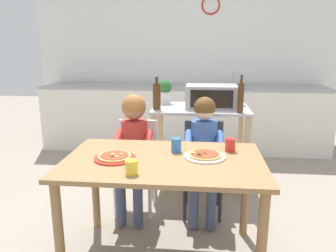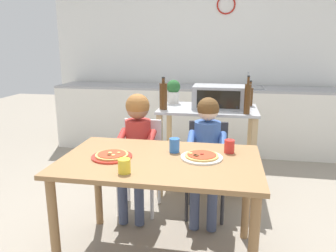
# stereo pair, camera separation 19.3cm
# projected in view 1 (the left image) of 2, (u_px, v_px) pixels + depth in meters

# --- Properties ---
(ground_plane) EXTENTS (11.60, 11.60, 0.00)m
(ground_plane) POSITION_uv_depth(u_px,v_px,m) (176.00, 188.00, 3.48)
(ground_plane) COLOR gray
(back_wall_tiled) EXTENTS (4.43, 0.14, 2.70)m
(back_wall_tiled) POSITION_uv_depth(u_px,v_px,m) (185.00, 53.00, 4.89)
(back_wall_tiled) COLOR white
(back_wall_tiled) RESTS_ON ground
(kitchen_counter) EXTENTS (3.99, 0.60, 1.10)m
(kitchen_counter) POSITION_uv_depth(u_px,v_px,m) (183.00, 118.00, 4.71)
(kitchen_counter) COLOR silver
(kitchen_counter) RESTS_ON ground
(kitchen_island_cart) EXTENTS (0.96, 0.61, 0.87)m
(kitchen_island_cart) POSITION_uv_depth(u_px,v_px,m) (200.00, 135.00, 3.36)
(kitchen_island_cart) COLOR #B7BABF
(kitchen_island_cart) RESTS_ON ground
(toaster_oven) EXTENTS (0.50, 0.34, 0.22)m
(toaster_oven) POSITION_uv_depth(u_px,v_px,m) (211.00, 96.00, 3.26)
(toaster_oven) COLOR #999BA0
(toaster_oven) RESTS_ON kitchen_island_cart
(bottle_brown_beer) EXTENTS (0.06, 0.06, 0.26)m
(bottle_brown_beer) POSITION_uv_depth(u_px,v_px,m) (240.00, 95.00, 3.41)
(bottle_brown_beer) COLOR #4C2D14
(bottle_brown_beer) RESTS_ON kitchen_island_cart
(bottle_squat_spirits) EXTENTS (0.08, 0.08, 0.31)m
(bottle_squat_spirits) POSITION_uv_depth(u_px,v_px,m) (157.00, 96.00, 3.15)
(bottle_squat_spirits) COLOR #4C2D14
(bottle_squat_spirits) RESTS_ON kitchen_island_cart
(bottle_clear_vinegar) EXTENTS (0.06, 0.06, 0.35)m
(bottle_clear_vinegar) POSITION_uv_depth(u_px,v_px,m) (241.00, 97.00, 3.00)
(bottle_clear_vinegar) COLOR #4C2D14
(bottle_clear_vinegar) RESTS_ON kitchen_island_cart
(potted_herb_plant) EXTENTS (0.14, 0.14, 0.25)m
(potted_herb_plant) POSITION_uv_depth(u_px,v_px,m) (165.00, 91.00, 3.46)
(potted_herb_plant) COLOR beige
(potted_herb_plant) RESTS_ON kitchen_island_cart
(dining_table) EXTENTS (1.32, 0.83, 0.74)m
(dining_table) POSITION_uv_depth(u_px,v_px,m) (164.00, 173.00, 2.20)
(dining_table) COLOR olive
(dining_table) RESTS_ON ground
(dining_chair_left) EXTENTS (0.36, 0.36, 0.81)m
(dining_chair_left) POSITION_uv_depth(u_px,v_px,m) (137.00, 159.00, 2.94)
(dining_chair_left) COLOR silver
(dining_chair_left) RESTS_ON ground
(dining_chair_right) EXTENTS (0.36, 0.36, 0.81)m
(dining_chair_right) POSITION_uv_depth(u_px,v_px,m) (203.00, 161.00, 2.91)
(dining_chair_right) COLOR #333338
(dining_chair_right) RESTS_ON ground
(child_in_red_shirt) EXTENTS (0.32, 0.42, 1.06)m
(child_in_red_shirt) POSITION_uv_depth(u_px,v_px,m) (133.00, 140.00, 2.78)
(child_in_red_shirt) COLOR #424C6B
(child_in_red_shirt) RESTS_ON ground
(child_in_blue_striped_shirt) EXTENTS (0.32, 0.42, 1.04)m
(child_in_blue_striped_shirt) POSITION_uv_depth(u_px,v_px,m) (204.00, 145.00, 2.75)
(child_in_blue_striped_shirt) COLOR #424C6B
(child_in_blue_striped_shirt) RESTS_ON ground
(pizza_plate_red_rimmed) EXTENTS (0.27, 0.27, 0.03)m
(pizza_plate_red_rimmed) POSITION_uv_depth(u_px,v_px,m) (115.00, 157.00, 2.17)
(pizza_plate_red_rimmed) COLOR red
(pizza_plate_red_rimmed) RESTS_ON dining_table
(pizza_plate_white) EXTENTS (0.28, 0.28, 0.03)m
(pizza_plate_white) POSITION_uv_depth(u_px,v_px,m) (205.00, 156.00, 2.21)
(pizza_plate_white) COLOR white
(pizza_plate_white) RESTS_ON dining_table
(drinking_cup_blue) EXTENTS (0.07, 0.07, 0.10)m
(drinking_cup_blue) POSITION_uv_depth(u_px,v_px,m) (176.00, 145.00, 2.31)
(drinking_cup_blue) COLOR blue
(drinking_cup_blue) RESTS_ON dining_table
(drinking_cup_yellow) EXTENTS (0.08, 0.08, 0.09)m
(drinking_cup_yellow) POSITION_uv_depth(u_px,v_px,m) (132.00, 167.00, 1.92)
(drinking_cup_yellow) COLOR yellow
(drinking_cup_yellow) RESTS_ON dining_table
(drinking_cup_red) EXTENTS (0.07, 0.07, 0.09)m
(drinking_cup_red) POSITION_uv_depth(u_px,v_px,m) (230.00, 145.00, 2.33)
(drinking_cup_red) COLOR red
(drinking_cup_red) RESTS_ON dining_table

